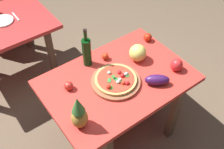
% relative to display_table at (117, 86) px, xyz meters
% --- Properties ---
extents(ground_plane, '(10.00, 10.00, 0.00)m').
position_rel_display_table_xyz_m(ground_plane, '(0.00, 0.00, -0.64)').
color(ground_plane, brown).
extents(display_table, '(1.21, 0.83, 0.73)m').
position_rel_display_table_xyz_m(display_table, '(0.00, 0.00, 0.00)').
color(display_table, brown).
rests_on(display_table, ground_plane).
extents(pizza_board, '(0.40, 0.40, 0.02)m').
position_rel_display_table_xyz_m(pizza_board, '(-0.04, -0.02, 0.11)').
color(pizza_board, '#925639').
rests_on(pizza_board, display_table).
extents(pizza, '(0.34, 0.34, 0.05)m').
position_rel_display_table_xyz_m(pizza, '(-0.03, -0.02, 0.13)').
color(pizza, tan).
rests_on(pizza, pizza_board).
extents(wine_bottle, '(0.08, 0.08, 0.36)m').
position_rel_display_table_xyz_m(wine_bottle, '(-0.10, 0.30, 0.23)').
color(wine_bottle, '#0A360F').
rests_on(wine_bottle, display_table).
extents(pineapple_left, '(0.12, 0.12, 0.30)m').
position_rel_display_table_xyz_m(pineapple_left, '(-0.48, -0.20, 0.23)').
color(pineapple_left, '#B28234').
rests_on(pineapple_left, display_table).
extents(melon, '(0.15, 0.15, 0.15)m').
position_rel_display_table_xyz_m(melon, '(0.28, 0.09, 0.17)').
color(melon, '#EDDD66').
rests_on(melon, display_table).
extents(bell_pepper, '(0.10, 0.10, 0.11)m').
position_rel_display_table_xyz_m(bell_pepper, '(0.46, -0.20, 0.14)').
color(bell_pepper, red).
rests_on(bell_pepper, display_table).
extents(eggplant, '(0.21, 0.19, 0.09)m').
position_rel_display_table_xyz_m(eggplant, '(0.22, -0.23, 0.14)').
color(eggplant, '#3F1851').
rests_on(eggplant, display_table).
extents(tomato_beside_pepper, '(0.07, 0.07, 0.07)m').
position_rel_display_table_xyz_m(tomato_beside_pepper, '(-0.37, 0.14, 0.13)').
color(tomato_beside_pepper, red).
rests_on(tomato_beside_pepper, display_table).
extents(tomato_near_board, '(0.08, 0.08, 0.08)m').
position_rel_display_table_xyz_m(tomato_near_board, '(0.53, 0.23, 0.13)').
color(tomato_near_board, red).
rests_on(tomato_near_board, display_table).
extents(tomato_at_corner, '(0.06, 0.06, 0.06)m').
position_rel_display_table_xyz_m(tomato_at_corner, '(0.06, 0.25, 0.12)').
color(tomato_at_corner, red).
rests_on(tomato_at_corner, display_table).
extents(dinner_plate, '(0.22, 0.22, 0.02)m').
position_rel_display_table_xyz_m(dinner_plate, '(-0.46, 1.34, 0.10)').
color(dinner_plate, white).
rests_on(dinner_plate, background_table).
extents(knife_utensil, '(0.02, 0.18, 0.01)m').
position_rel_display_table_xyz_m(knife_utensil, '(-0.32, 1.34, 0.10)').
color(knife_utensil, silver).
rests_on(knife_utensil, background_table).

